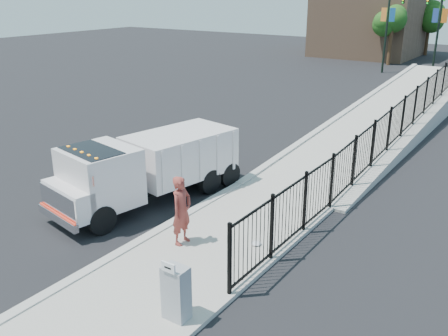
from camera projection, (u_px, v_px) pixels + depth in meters
The scene contains 16 objects.
ground at pixel (169, 228), 15.26m from camera, with size 120.00×120.00×0.00m, color black.
sidewalk at pixel (176, 275), 12.66m from camera, with size 3.55×12.00×0.12m, color #9E998E.
curb at pixel (122, 253), 13.67m from camera, with size 0.30×12.00×0.16m, color #ADAAA3.
ramp at pixel (393, 125), 26.58m from camera, with size 3.95×24.00×1.70m, color #9E998E.
iron_fence at pixel (401, 130), 22.41m from camera, with size 0.10×28.00×1.80m, color black.
truck at pixel (145, 166), 16.66m from camera, with size 3.42×7.11×2.34m.
worker at pixel (182, 210), 13.80m from camera, with size 0.73×0.48×1.99m, color brown.
utility_cabinet at pixel (176, 293), 10.72m from camera, with size 0.55×0.40×1.25m, color gray.
arrow_sign at pixel (168, 267), 10.30m from camera, with size 0.35×0.04×0.22m, color white.
debris at pixel (256, 243), 14.01m from camera, with size 0.30×0.30×0.07m, color silver.
light_pole_0 at pixel (391, 20), 41.44m from camera, with size 3.77×0.22×8.00m.
light_pole_1 at pixel (435, 21), 40.32m from camera, with size 3.78×0.22×8.00m.
light_pole_2 at pixel (410, 15), 48.70m from camera, with size 3.77×0.22×8.00m.
tree_0 at pixel (393, 22), 45.97m from camera, with size 2.49×2.49×5.25m.
tree_2 at pixel (430, 17), 52.75m from camera, with size 2.97×2.97×5.48m.
building at pixel (370, 17), 52.88m from camera, with size 10.00×10.00×8.00m, color #8C664C.
Camera 1 is at (9.09, -10.41, 6.93)m, focal length 40.00 mm.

